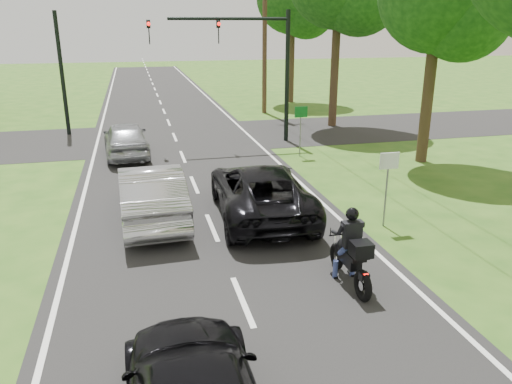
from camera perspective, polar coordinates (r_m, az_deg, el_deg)
The scene contains 14 objects.
ground at distance 10.45m, azimuth -1.55°, elevation -12.40°, with size 140.00×140.00×0.00m, color #2A5417.
road at distance 19.60m, azimuth -7.77°, elevation 2.56°, with size 8.00×100.00×0.01m, color black.
cross_road at distance 25.40m, azimuth -9.28°, elevation 6.20°, with size 60.00×7.00×0.01m, color black.
motorcycle_rider at distance 10.93m, azimuth 10.85°, elevation -7.10°, with size 0.58×2.06×1.78m.
dark_suv at distance 14.55m, azimuth 0.50°, elevation 0.18°, with size 2.53×5.48×1.52m, color black.
silver_sedan at distance 14.49m, azimuth -11.92°, elevation -0.11°, with size 1.71×4.91×1.62m, color #B6B6BB.
silver_suv at distance 21.95m, azimuth -14.64°, elevation 5.90°, with size 1.77×4.40×1.50m, color #9B9EA3.
traffic_signal at distance 23.37m, azimuth -0.90°, elevation 15.61°, with size 6.38×0.44×6.00m.
signal_pole_far at distance 27.07m, azimuth -21.29°, elevation 12.39°, with size 0.20×0.20×6.00m, color black.
utility_pole_far at distance 31.79m, azimuth 1.00°, elevation 18.13°, with size 1.60×0.28×10.00m.
sign_white at distance 13.96m, azimuth 14.88°, elevation 2.28°, with size 0.55×0.07×2.12m.
sign_green at distance 21.20m, azimuth 5.14°, elevation 8.30°, with size 0.55×0.07×2.12m.
tree_row_c at distance 21.06m, azimuth 21.03°, elevation 19.83°, with size 4.80×4.65×8.76m.
tree_row_e at distance 36.37m, azimuth 4.75°, elevation 20.90°, with size 5.28×5.12×9.61m.
Camera 1 is at (-1.85, -8.75, 5.39)m, focal length 35.00 mm.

